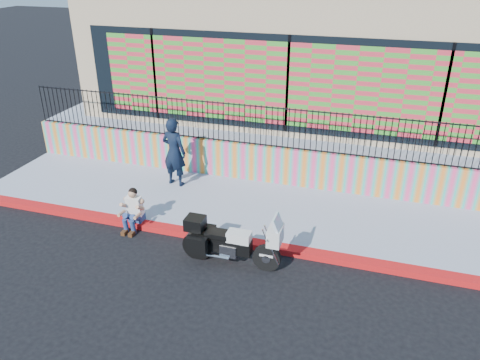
% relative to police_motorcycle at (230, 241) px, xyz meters
% --- Properties ---
extents(ground, '(90.00, 90.00, 0.00)m').
position_rel_police_motorcycle_xyz_m(ground, '(0.15, 0.77, -0.58)').
color(ground, black).
rests_on(ground, ground).
extents(red_curb, '(16.00, 0.30, 0.15)m').
position_rel_police_motorcycle_xyz_m(red_curb, '(0.15, 0.77, -0.50)').
color(red_curb, red).
rests_on(red_curb, ground).
extents(sidewalk, '(16.00, 3.00, 0.15)m').
position_rel_police_motorcycle_xyz_m(sidewalk, '(0.15, 2.42, -0.50)').
color(sidewalk, '#99A2B8').
rests_on(sidewalk, ground).
extents(mural_wall, '(16.00, 0.20, 1.10)m').
position_rel_police_motorcycle_xyz_m(mural_wall, '(0.15, 4.02, 0.12)').
color(mural_wall, '#FF4382').
rests_on(mural_wall, sidewalk).
extents(metal_fence, '(15.80, 0.04, 1.20)m').
position_rel_police_motorcycle_xyz_m(metal_fence, '(0.15, 4.02, 1.27)').
color(metal_fence, black).
rests_on(metal_fence, mural_wall).
extents(elevated_platform, '(16.00, 10.00, 1.25)m').
position_rel_police_motorcycle_xyz_m(elevated_platform, '(0.15, 9.12, 0.05)').
color(elevated_platform, '#99A2B8').
rests_on(elevated_platform, ground).
extents(storefront_building, '(14.00, 8.06, 4.00)m').
position_rel_police_motorcycle_xyz_m(storefront_building, '(0.15, 8.90, 2.67)').
color(storefront_building, tan).
rests_on(storefront_building, elevated_platform).
extents(police_motorcycle, '(2.22, 0.73, 1.38)m').
position_rel_police_motorcycle_xyz_m(police_motorcycle, '(0.00, 0.00, 0.00)').
color(police_motorcycle, black).
rests_on(police_motorcycle, ground).
extents(police_officer, '(0.80, 0.59, 2.01)m').
position_rel_police_motorcycle_xyz_m(police_officer, '(-2.68, 3.04, 0.58)').
color(police_officer, black).
rests_on(police_officer, sidewalk).
extents(seated_man, '(0.54, 0.71, 1.06)m').
position_rel_police_motorcycle_xyz_m(seated_man, '(-2.76, 0.64, -0.13)').
color(seated_man, navy).
rests_on(seated_man, ground).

